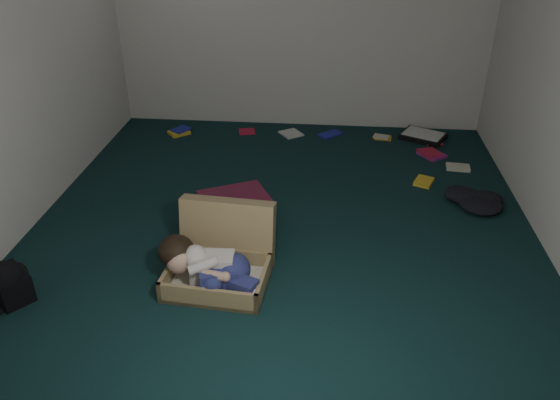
# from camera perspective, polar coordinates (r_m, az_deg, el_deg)

# --- Properties ---
(floor) EXTENTS (4.50, 4.50, 0.00)m
(floor) POSITION_cam_1_polar(r_m,az_deg,el_deg) (4.36, 0.18, -3.02)
(floor) COLOR black
(floor) RESTS_ON ground
(wall_back) EXTENTS (4.50, 0.00, 4.50)m
(wall_back) POSITION_cam_1_polar(r_m,az_deg,el_deg) (6.01, 2.27, 19.54)
(wall_back) COLOR silver
(wall_back) RESTS_ON ground
(wall_front) EXTENTS (4.50, 0.00, 4.50)m
(wall_front) POSITION_cam_1_polar(r_m,az_deg,el_deg) (1.79, -6.34, -6.78)
(wall_front) COLOR silver
(wall_front) RESTS_ON ground
(wall_left) EXTENTS (0.00, 4.50, 4.50)m
(wall_left) POSITION_cam_1_polar(r_m,az_deg,el_deg) (4.46, -27.03, 12.84)
(wall_left) COLOR silver
(wall_left) RESTS_ON ground
(suitcase) EXTENTS (0.73, 0.71, 0.50)m
(suitcase) POSITION_cam_1_polar(r_m,az_deg,el_deg) (3.81, -6.11, -5.94)
(suitcase) COLOR #9B8355
(suitcase) RESTS_ON floor
(person) EXTENTS (0.72, 0.39, 0.31)m
(person) POSITION_cam_1_polar(r_m,az_deg,el_deg) (3.67, -7.55, -6.83)
(person) COLOR silver
(person) RESTS_ON suitcase
(maroon_bin) EXTENTS (0.62, 0.58, 0.34)m
(maroon_bin) POSITION_cam_1_polar(r_m,az_deg,el_deg) (4.21, -4.69, -1.66)
(maroon_bin) COLOR #531026
(maroon_bin) RESTS_ON floor
(backpack) EXTENTS (0.46, 0.45, 0.22)m
(backpack) POSITION_cam_1_polar(r_m,az_deg,el_deg) (4.03, -26.39, -7.90)
(backpack) COLOR black
(backpack) RESTS_ON floor
(clothing_pile) EXTENTS (0.53, 0.49, 0.14)m
(clothing_pile) POSITION_cam_1_polar(r_m,az_deg,el_deg) (4.97, 19.71, 0.37)
(clothing_pile) COLOR black
(clothing_pile) RESTS_ON floor
(paper_tray) EXTENTS (0.55, 0.50, 0.06)m
(paper_tray) POSITION_cam_1_polar(r_m,az_deg,el_deg) (6.16, 14.72, 6.48)
(paper_tray) COLOR black
(paper_tray) RESTS_ON floor
(book_scatter) EXTENTS (3.12, 1.32, 0.02)m
(book_scatter) POSITION_cam_1_polar(r_m,az_deg,el_deg) (5.85, 7.93, 5.76)
(book_scatter) COLOR gold
(book_scatter) RESTS_ON floor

